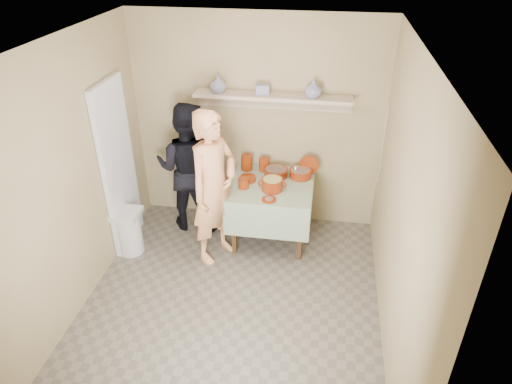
% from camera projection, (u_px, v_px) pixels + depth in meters
% --- Properties ---
extents(ground, '(3.50, 3.50, 0.00)m').
position_uv_depth(ground, '(230.00, 307.00, 4.67)').
color(ground, '#686052').
rests_on(ground, ground).
extents(tile_panel, '(0.06, 0.70, 2.00)m').
position_uv_depth(tile_panel, '(118.00, 168.00, 5.16)').
color(tile_panel, silver).
rests_on(tile_panel, ground).
extents(plate_stack_a, '(0.14, 0.14, 0.19)m').
position_uv_depth(plate_stack_a, '(247.00, 162.00, 5.59)').
color(plate_stack_a, maroon).
rests_on(plate_stack_a, serving_table).
extents(plate_stack_b, '(0.13, 0.13, 0.16)m').
position_uv_depth(plate_stack_b, '(264.00, 165.00, 5.58)').
color(plate_stack_b, maroon).
rests_on(plate_stack_b, serving_table).
extents(bowl_stack, '(0.12, 0.12, 0.12)m').
position_uv_depth(bowl_stack, '(244.00, 183.00, 5.22)').
color(bowl_stack, maroon).
rests_on(bowl_stack, serving_table).
extents(empty_bowl, '(0.19, 0.19, 0.05)m').
position_uv_depth(empty_bowl, '(248.00, 179.00, 5.38)').
color(empty_bowl, maroon).
rests_on(empty_bowl, serving_table).
extents(propped_lid, '(0.24, 0.05, 0.24)m').
position_uv_depth(propped_lid, '(309.00, 165.00, 5.48)').
color(propped_lid, maroon).
rests_on(propped_lid, serving_table).
extents(vase_right, '(0.24, 0.24, 0.20)m').
position_uv_depth(vase_right, '(313.00, 89.00, 5.01)').
color(vase_right, navy).
rests_on(vase_right, wall_shelf).
extents(vase_left, '(0.26, 0.26, 0.20)m').
position_uv_depth(vase_left, '(218.00, 84.00, 5.16)').
color(vase_left, navy).
rests_on(vase_left, wall_shelf).
extents(ceramic_box, '(0.17, 0.13, 0.11)m').
position_uv_depth(ceramic_box, '(262.00, 89.00, 5.13)').
color(ceramic_box, navy).
rests_on(ceramic_box, wall_shelf).
extents(person_cook, '(0.70, 0.78, 1.79)m').
position_uv_depth(person_cook, '(214.00, 188.00, 4.97)').
color(person_cook, '#E99B64').
rests_on(person_cook, ground).
extents(person_helper, '(0.81, 0.63, 1.65)m').
position_uv_depth(person_helper, '(188.00, 167.00, 5.55)').
color(person_helper, black).
rests_on(person_helper, ground).
extents(room_shell, '(3.04, 3.54, 2.62)m').
position_uv_depth(room_shell, '(225.00, 168.00, 3.84)').
color(room_shell, tan).
rests_on(room_shell, ground).
extents(serving_table, '(0.97, 0.97, 0.76)m').
position_uv_depth(serving_table, '(271.00, 192.00, 5.39)').
color(serving_table, '#4C2D16').
rests_on(serving_table, ground).
extents(cazuela_meat_a, '(0.30, 0.30, 0.10)m').
position_uv_depth(cazuela_meat_a, '(276.00, 172.00, 5.46)').
color(cazuela_meat_a, '#671501').
rests_on(cazuela_meat_a, serving_table).
extents(cazuela_meat_b, '(0.28, 0.28, 0.10)m').
position_uv_depth(cazuela_meat_b, '(301.00, 173.00, 5.44)').
color(cazuela_meat_b, '#671501').
rests_on(cazuela_meat_b, serving_table).
extents(ladle, '(0.08, 0.26, 0.19)m').
position_uv_depth(ladle, '(296.00, 168.00, 5.43)').
color(ladle, silver).
rests_on(ladle, cazuela_meat_b).
extents(cazuela_rice, '(0.33, 0.25, 0.14)m').
position_uv_depth(cazuela_rice, '(272.00, 184.00, 5.16)').
color(cazuela_rice, '#671501').
rests_on(cazuela_rice, serving_table).
extents(front_plate, '(0.16, 0.16, 0.03)m').
position_uv_depth(front_plate, '(269.00, 199.00, 5.01)').
color(front_plate, maroon).
rests_on(front_plate, serving_table).
extents(wall_shelf, '(1.80, 0.25, 0.21)m').
position_uv_depth(wall_shelf, '(273.00, 98.00, 5.19)').
color(wall_shelf, '#BDA88C').
rests_on(wall_shelf, room_shell).
extents(trash_bin, '(0.32, 0.32, 0.56)m').
position_uv_depth(trash_bin, '(129.00, 231.00, 5.33)').
color(trash_bin, silver).
rests_on(trash_bin, ground).
extents(electrical_cord, '(0.01, 0.05, 0.90)m').
position_uv_depth(electrical_cord, '(383.00, 145.00, 5.09)').
color(electrical_cord, silver).
rests_on(electrical_cord, wall_shelf).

